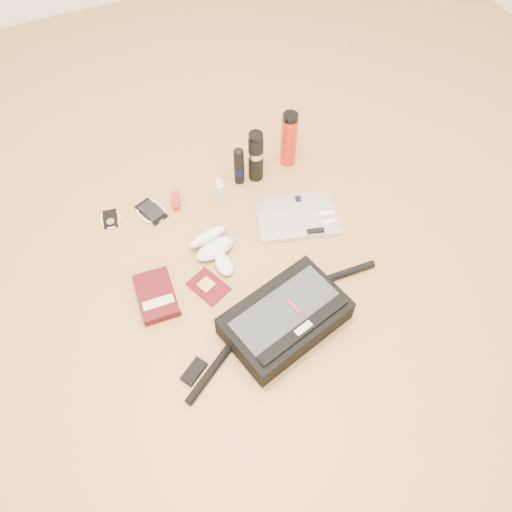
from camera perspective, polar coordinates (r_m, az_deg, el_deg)
name	(u,v)px	position (r m, az deg, el deg)	size (l,w,h in m)	color
ground	(253,282)	(1.79, -0.38, -2.94)	(4.00, 4.00, 0.00)	#A77B45
messenger_bag	(285,319)	(1.66, 3.32, -7.15)	(0.80, 0.34, 0.11)	black
laptop	(297,216)	(1.95, 4.73, 4.52)	(0.36, 0.29, 0.03)	silver
book	(157,295)	(1.77, -11.26, -4.43)	(0.14, 0.20, 0.04)	#41090E
passport	(208,286)	(1.78, -5.48, -3.48)	(0.14, 0.16, 0.01)	#49080C
mouse	(224,265)	(1.81, -3.66, -0.98)	(0.06, 0.10, 0.03)	white
sunglasses_case	(212,243)	(1.85, -5.11, 1.51)	(0.18, 0.16, 0.09)	silver
ipod	(110,219)	(2.02, -16.32, 4.11)	(0.09, 0.10, 0.01)	black
phone	(151,212)	(2.01, -11.90, 5.00)	(0.13, 0.14, 0.01)	black
inhaler	(176,198)	(2.02, -9.17, 6.51)	(0.05, 0.11, 0.03)	red
spray_bottle	(220,193)	(1.96, -4.14, 7.20)	(0.05, 0.05, 0.13)	#B0D3E9
aerosol_can	(239,166)	(2.02, -1.95, 10.25)	(0.04, 0.04, 0.18)	black
thermos_black	(256,156)	(2.01, -0.02, 11.33)	(0.08, 0.08, 0.23)	black
thermos_red	(289,139)	(2.07, 3.78, 13.15)	(0.08, 0.08, 0.25)	red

